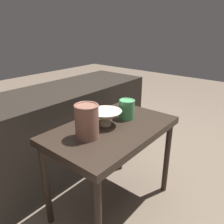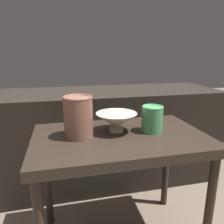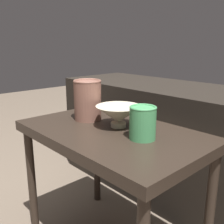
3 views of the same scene
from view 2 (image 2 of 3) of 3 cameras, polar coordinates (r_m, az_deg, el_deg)
name	(u,v)px [view 2 (image 2 of 3)]	position (r m, az deg, el deg)	size (l,w,h in m)	color
table	(120,149)	(0.97, 2.11, -9.58)	(0.73, 0.46, 0.55)	#2D231C
couch_backdrop	(98,136)	(1.55, -3.62, -6.28)	(1.66, 0.50, 0.64)	black
bowl	(116,121)	(0.96, 1.16, -2.29)	(0.18, 0.18, 0.09)	beige
vase_textured_left	(78,116)	(0.90, -8.79, -1.10)	(0.12, 0.12, 0.17)	brown
vase_colorful_right	(152,118)	(0.98, 10.46, -1.65)	(0.09, 0.09, 0.12)	#47995B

